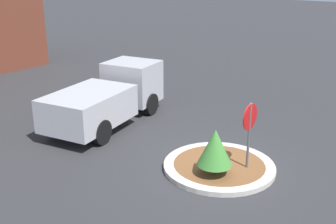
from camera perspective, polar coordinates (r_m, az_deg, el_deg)
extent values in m
plane|color=#2D2D30|center=(12.48, 6.92, -7.62)|extent=(120.00, 120.00, 0.00)
cylinder|color=#BCB7AD|center=(12.45, 6.93, -7.33)|extent=(3.25, 3.25, 0.14)
cylinder|color=brown|center=(12.44, 6.93, -7.32)|extent=(2.66, 2.66, 0.14)
cylinder|color=#4C4C51|center=(12.00, 10.87, -3.52)|extent=(0.07, 0.07, 2.08)
cylinder|color=#B71414|center=(11.77, 11.06, -0.66)|extent=(0.76, 0.03, 0.76)
cylinder|color=brown|center=(11.78, 6.27, -7.71)|extent=(0.08, 0.08, 0.29)
cone|color=#3D7F33|center=(11.49, 6.39, -4.77)|extent=(0.97, 0.97, 1.03)
cube|color=#B2B2B7|center=(16.96, -4.86, 4.13)|extent=(2.05, 2.23, 1.61)
cube|color=#B2B2B7|center=(14.78, -10.69, 0.56)|extent=(3.53, 2.63, 1.13)
cube|color=black|center=(17.38, -3.86, 5.49)|extent=(0.38, 1.71, 0.56)
cylinder|color=black|center=(17.54, -7.67, 1.94)|extent=(0.88, 0.39, 0.85)
cylinder|color=black|center=(16.59, -2.33, 1.07)|extent=(0.88, 0.39, 0.85)
cylinder|color=black|center=(15.11, -14.73, -1.44)|extent=(0.88, 0.39, 0.85)
cylinder|color=black|center=(13.99, -8.95, -2.72)|extent=(0.88, 0.39, 0.85)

